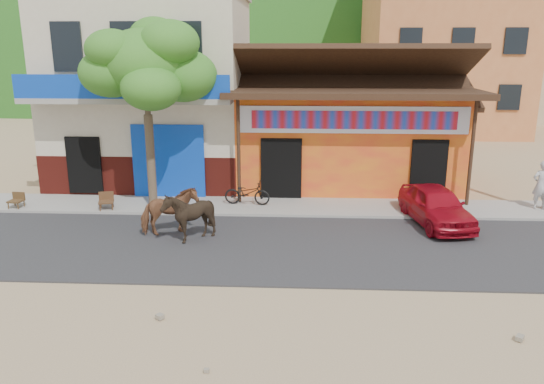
% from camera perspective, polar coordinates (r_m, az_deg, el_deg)
% --- Properties ---
extents(ground, '(120.00, 120.00, 0.00)m').
position_cam_1_polar(ground, '(11.99, 1.78, -10.33)').
color(ground, '#9E825B').
rests_on(ground, ground).
extents(road, '(60.00, 5.00, 0.04)m').
position_cam_1_polar(road, '(14.28, 1.99, -5.91)').
color(road, '#28282B').
rests_on(road, ground).
extents(sidewalk, '(60.00, 2.00, 0.12)m').
position_cam_1_polar(sidewalk, '(17.58, 2.19, -1.65)').
color(sidewalk, gray).
rests_on(sidewalk, ground).
extents(dance_club, '(8.00, 6.00, 3.60)m').
position_cam_1_polar(dance_club, '(21.16, 7.84, 5.98)').
color(dance_club, orange).
rests_on(dance_club, ground).
extents(cafe_building, '(7.00, 6.00, 7.00)m').
position_cam_1_polar(cafe_building, '(21.64, -12.54, 10.50)').
color(cafe_building, beige).
rests_on(cafe_building, ground).
extents(apartment_front, '(9.00, 9.00, 12.00)m').
position_cam_1_polar(apartment_front, '(35.92, 17.83, 15.94)').
color(apartment_front, '#CC723F').
rests_on(apartment_front, ground).
extents(tree, '(3.00, 3.00, 6.00)m').
position_cam_1_polar(tree, '(17.41, -13.20, 8.10)').
color(tree, '#2D721E').
rests_on(tree, sidewalk).
extents(cow_tan, '(1.72, 1.40, 1.33)m').
position_cam_1_polar(cow_tan, '(15.26, -10.96, -2.06)').
color(cow_tan, brown).
rests_on(cow_tan, road).
extents(cow_dark, '(1.30, 1.16, 1.43)m').
position_cam_1_polar(cow_dark, '(14.58, -8.94, -2.58)').
color(cow_dark, black).
rests_on(cow_dark, road).
extents(red_car, '(1.92, 3.60, 1.16)m').
position_cam_1_polar(red_car, '(16.57, 17.22, -1.38)').
color(red_car, '#9E0B1A').
rests_on(red_car, road).
extents(scooter, '(1.56, 0.67, 0.80)m').
position_cam_1_polar(scooter, '(17.58, -2.69, -0.09)').
color(scooter, black).
rests_on(scooter, sidewalk).
extents(pedestrian, '(0.62, 0.45, 1.58)m').
position_cam_1_polar(pedestrian, '(19.11, 26.96, 0.70)').
color(pedestrian, '#BBBBBB').
rests_on(pedestrian, sidewalk).
extents(cafe_chair_left, '(0.47, 0.47, 0.91)m').
position_cam_1_polar(cafe_chair_left, '(19.11, -25.92, -0.22)').
color(cafe_chair_left, '#472B17').
rests_on(cafe_chair_left, sidewalk).
extents(cafe_chair_right, '(0.58, 0.58, 1.01)m').
position_cam_1_polar(cafe_chair_right, '(17.85, -17.47, -0.22)').
color(cafe_chair_right, '#4E2C1A').
rests_on(cafe_chair_right, sidewalk).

